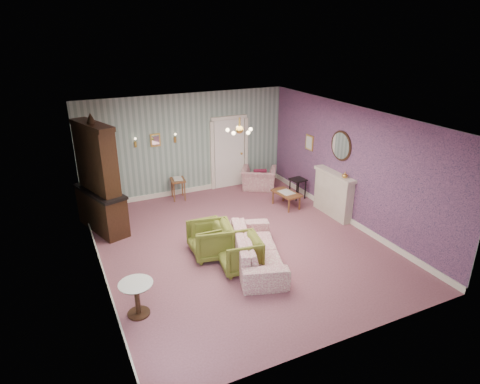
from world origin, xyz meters
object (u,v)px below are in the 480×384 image
coffee_table (286,199)px  side_table_black (298,189)px  sofa_chintz (257,244)px  fireplace (333,194)px  olive_chair_b (212,239)px  olive_chair_a (240,252)px  wingback_chair (259,175)px  pedestal_table (137,299)px  dresser (97,175)px  olive_chair_c (207,236)px

coffee_table → side_table_black: (0.60, 0.38, 0.08)m
sofa_chintz → fireplace: size_ratio=1.62×
coffee_table → olive_chair_b: bearing=-150.9°
coffee_table → olive_chair_a: bearing=-137.3°
wingback_chair → side_table_black: 1.31m
fireplace → pedestal_table: (-5.48, -1.87, -0.26)m
dresser → coffee_table: 4.90m
olive_chair_a → olive_chair_b: 0.80m
olive_chair_a → sofa_chintz: (0.42, 0.07, 0.05)m
fireplace → coffee_table: fireplace is taller
sofa_chintz → fireplace: bearing=-48.3°
coffee_table → pedestal_table: bearing=-148.8°
olive_chair_b → coffee_table: size_ratio=1.00×
olive_chair_b → dresser: size_ratio=0.30×
olive_chair_b → olive_chair_c: 0.23m
olive_chair_c → wingback_chair: wingback_chair is taller
olive_chair_b → olive_chair_a: bearing=35.0°
wingback_chair → olive_chair_b: bearing=80.3°
sofa_chintz → fireplace: (2.87, 1.25, 0.14)m
sofa_chintz → dresser: (-2.64, 2.97, 0.94)m
fireplace → pedestal_table: fireplace is taller
wingback_chair → olive_chair_a: bearing=89.6°
olive_chair_b → wingback_chair: bearing=149.8°
fireplace → coffee_table: 1.31m
sofa_chintz → dresser: 4.09m
coffee_table → side_table_black: size_ratio=1.41×
dresser → side_table_black: size_ratio=4.75×
olive_chair_a → sofa_chintz: 0.43m
olive_chair_c → side_table_black: 3.83m
olive_chair_a → pedestal_table: size_ratio=1.25×
sofa_chintz → wingback_chair: sofa_chintz is taller
pedestal_table → coffee_table: bearing=31.2°
olive_chair_a → wingback_chair: bearing=156.4°
wingback_chair → side_table_black: wingback_chair is taller
olive_chair_a → olive_chair_c: olive_chair_a is taller
sofa_chintz → pedestal_table: size_ratio=3.57×
olive_chair_c → sofa_chintz: size_ratio=0.33×
olive_chair_c → wingback_chair: (2.78, 2.83, 0.06)m
dresser → fireplace: (5.51, -1.72, -0.81)m
sofa_chintz → coffee_table: bearing=-24.8°
dresser → pedestal_table: size_ratio=4.36×
olive_chair_a → side_table_black: 4.07m
fireplace → pedestal_table: bearing=-161.2°
olive_chair_c → coffee_table: (2.82, 1.33, -0.16)m
wingback_chair → pedestal_table: wingback_chair is taller
dresser → side_table_black: 5.43m
wingback_chair → olive_chair_c: bearing=77.8°
olive_chair_a → dresser: size_ratio=0.29×
olive_chair_b → side_table_black: (3.39, 1.93, -0.12)m
sofa_chintz → wingback_chair: size_ratio=2.28×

